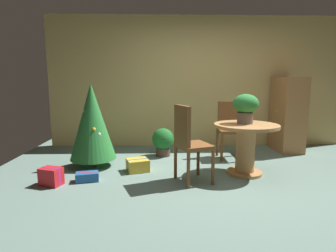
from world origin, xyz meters
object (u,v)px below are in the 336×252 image
(round_dining_table, at_px, (246,143))
(wooden_chair_left, at_px, (189,140))
(holiday_tree, at_px, (92,122))
(wooden_chair_far, at_px, (230,126))
(gift_box_gold, at_px, (138,165))
(gift_box_red, at_px, (51,177))
(gift_box_blue, at_px, (87,177))
(potted_plant, at_px, (163,141))
(flower_vase, at_px, (246,106))
(wooden_cabinet, at_px, (287,114))

(round_dining_table, bearing_deg, wooden_chair_left, -160.00)
(holiday_tree, bearing_deg, wooden_chair_far, 11.71)
(gift_box_gold, distance_m, gift_box_red, 1.20)
(gift_box_blue, relative_size, potted_plant, 0.65)
(holiday_tree, distance_m, gift_box_blue, 0.94)
(wooden_chair_far, bearing_deg, gift_box_blue, -152.58)
(flower_vase, height_order, wooden_chair_left, flower_vase)
(wooden_cabinet, distance_m, potted_plant, 2.44)
(flower_vase, xyz_separation_m, wooden_cabinet, (1.22, 1.31, -0.28))
(round_dining_table, distance_m, holiday_tree, 2.31)
(wooden_chair_left, distance_m, wooden_chair_far, 1.48)
(wooden_chair_left, xyz_separation_m, holiday_tree, (-1.41, 0.75, 0.14))
(round_dining_table, bearing_deg, gift_box_blue, -173.96)
(gift_box_gold, bearing_deg, holiday_tree, 159.90)
(holiday_tree, relative_size, wooden_cabinet, 0.93)
(flower_vase, bearing_deg, gift_box_red, -170.69)
(round_dining_table, relative_size, wooden_cabinet, 0.64)
(wooden_chair_left, height_order, holiday_tree, holiday_tree)
(holiday_tree, xyz_separation_m, gift_box_red, (-0.36, -0.81, -0.60))
(wooden_chair_far, height_order, gift_box_blue, wooden_chair_far)
(gift_box_blue, distance_m, wooden_cabinet, 3.82)
(holiday_tree, height_order, gift_box_gold, holiday_tree)
(round_dining_table, relative_size, holiday_tree, 0.70)
(gift_box_red, relative_size, wooden_cabinet, 0.22)
(flower_vase, distance_m, gift_box_red, 2.78)
(holiday_tree, bearing_deg, flower_vase, -9.54)
(holiday_tree, bearing_deg, potted_plant, 28.48)
(round_dining_table, height_order, gift_box_gold, round_dining_table)
(wooden_chair_far, xyz_separation_m, gift_box_gold, (-1.55, -0.73, -0.46))
(wooden_chair_far, relative_size, gift_box_gold, 2.58)
(gift_box_blue, bearing_deg, gift_box_red, -162.08)
(wooden_chair_left, height_order, wooden_chair_far, wooden_chair_left)
(round_dining_table, distance_m, gift_box_red, 2.66)
(flower_vase, height_order, gift_box_gold, flower_vase)
(wooden_chair_left, distance_m, wooden_cabinet, 2.66)
(holiday_tree, bearing_deg, gift_box_red, -113.98)
(gift_box_blue, xyz_separation_m, gift_box_red, (-0.42, -0.14, 0.06))
(holiday_tree, relative_size, gift_box_red, 4.20)
(flower_vase, height_order, gift_box_red, flower_vase)
(wooden_chair_far, xyz_separation_m, gift_box_red, (-2.62, -1.27, -0.44))
(round_dining_table, bearing_deg, wooden_chair_far, 90.00)
(wooden_chair_far, relative_size, holiday_tree, 0.75)
(flower_vase, height_order, wooden_cabinet, wooden_cabinet)
(wooden_chair_left, bearing_deg, holiday_tree, 152.12)
(flower_vase, bearing_deg, gift_box_gold, 175.56)
(round_dining_table, bearing_deg, flower_vase, 95.04)
(gift_box_red, xyz_separation_m, wooden_cabinet, (3.83, 1.74, 0.58))
(round_dining_table, xyz_separation_m, wooden_chair_left, (-0.85, -0.31, 0.11))
(round_dining_table, distance_m, potted_plant, 1.57)
(wooden_chair_far, xyz_separation_m, holiday_tree, (-2.26, -0.47, 0.16))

